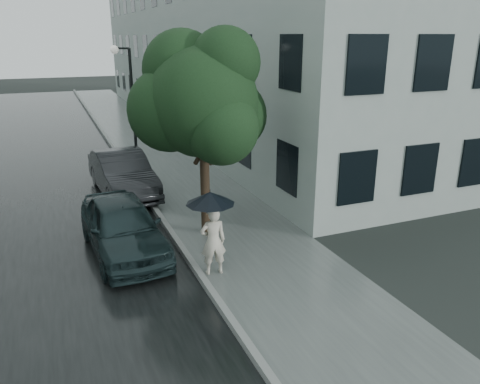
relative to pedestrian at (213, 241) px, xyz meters
name	(u,v)px	position (x,y,z in m)	size (l,w,h in m)	color
ground	(272,276)	(1.20, -0.65, -0.82)	(120.00, 120.00, 0.00)	black
sidewalk	(162,157)	(1.45, 11.35, -0.82)	(3.50, 60.00, 0.01)	slate
kerb_near	(121,160)	(-0.38, 11.35, -0.75)	(0.15, 60.00, 0.15)	slate
asphalt_road	(36,169)	(-3.88, 11.35, -0.82)	(6.85, 60.00, 0.00)	black
building_near	(213,50)	(6.67, 18.85, 3.68)	(7.02, 36.00, 9.00)	#8F9C96
pedestrian	(213,241)	(0.00, 0.00, 0.00)	(0.60, 0.39, 1.63)	beige
umbrella	(210,198)	(-0.04, 0.03, 1.05)	(1.28, 1.28, 1.12)	black
street_tree	(202,100)	(0.60, 2.46, 2.89)	(3.79, 3.45, 5.57)	#332619
lamp_post	(129,101)	(-0.11, 9.71, 2.02)	(0.84, 0.40, 4.96)	black
car_near	(123,226)	(-1.75, 1.92, -0.10)	(1.70, 4.23, 1.44)	#18282A
car_far	(122,173)	(-1.00, 6.69, -0.07)	(1.58, 4.54, 1.50)	black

